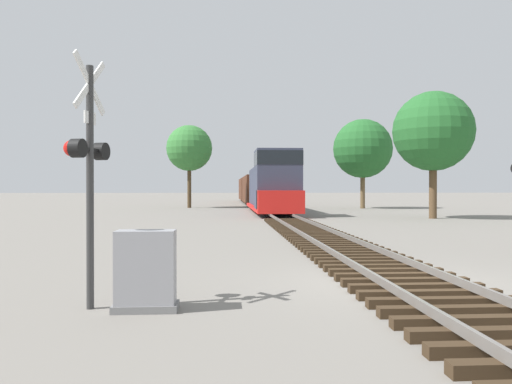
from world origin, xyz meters
name	(u,v)px	position (x,y,z in m)	size (l,w,h in m)	color
ground_plane	(400,283)	(0.00, 0.00, 0.00)	(400.00, 400.00, 0.00)	slate
rail_track_bed	(400,277)	(0.00, 0.00, 0.14)	(2.60, 160.00, 0.31)	#382819
freight_train	(258,189)	(0.00, 44.35, 1.88)	(3.10, 48.45, 4.63)	#33384C
crossing_signal_near	(89,161)	(-5.85, -1.85, 2.41)	(0.55, 1.01, 4.14)	#333333
relay_cabinet	(146,271)	(-4.90, -2.04, 0.64)	(1.03, 0.52, 1.30)	slate
tree_far_right	(433,132)	(9.85, 21.44, 5.64)	(5.16, 5.16, 8.25)	brown
tree_mid_background	(363,149)	(9.74, 37.62, 5.81)	(5.72, 5.72, 8.69)	brown
tree_deep_background	(189,148)	(-7.22, 40.11, 5.96)	(4.59, 4.59, 8.28)	#473521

